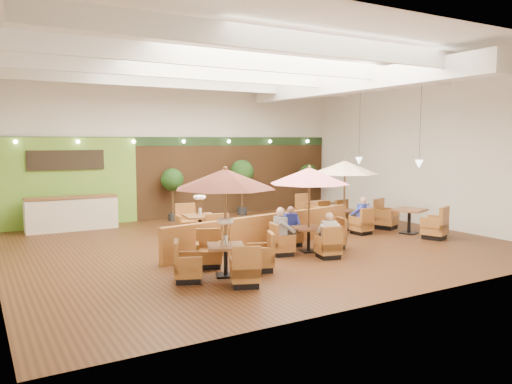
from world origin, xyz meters
TOP-DOWN VIEW (x-y plane):
  - room at (0.25, 1.22)m, footprint 14.04×14.00m
  - service_counter at (-4.40, 5.10)m, footprint 3.00×0.75m
  - booth_divider at (-0.00, -0.61)m, footprint 6.86×1.41m
  - table_0 at (-2.41, -2.81)m, footprint 2.63×2.63m
  - table_1 at (0.73, -1.71)m, footprint 2.44×2.44m
  - table_2 at (3.71, 0.42)m, footprint 2.34×2.42m
  - table_3 at (-1.32, 1.15)m, footprint 1.05×2.82m
  - table_4 at (5.22, -1.18)m, footprint 1.22×2.99m
  - table_5 at (4.22, 2.35)m, footprint 0.95×2.60m
  - topiary_0 at (-0.65, 5.30)m, footprint 0.87×0.87m
  - topiary_1 at (2.39, 5.30)m, footprint 0.99×0.99m
  - topiary_2 at (5.79, 5.30)m, footprint 0.87×0.87m
  - diner_0 at (0.73, -2.59)m, footprint 0.43×0.40m
  - diner_1 at (0.73, -0.83)m, footprint 0.39×0.36m
  - diner_2 at (-0.15, -1.71)m, footprint 0.39×0.45m
  - diner_3 at (3.77, -0.48)m, footprint 0.42×0.37m
  - diner_4 at (3.77, -0.48)m, footprint 0.37×0.30m

SIDE VIEW (x-z plane):
  - table_5 at x=4.22m, z-range -0.11..0.84m
  - table_4 at x=5.22m, z-range -0.12..0.92m
  - booth_divider at x=0.00m, z-range 0.00..0.96m
  - table_3 at x=-1.32m, z-range -0.29..1.30m
  - service_counter at x=-4.40m, z-range -0.01..1.17m
  - diner_1 at x=0.73m, z-range 0.37..1.08m
  - diner_4 at x=3.77m, z-range 0.37..1.10m
  - diner_0 at x=0.73m, z-range 0.36..1.13m
  - diner_3 at x=3.77m, z-range 0.36..1.15m
  - diner_2 at x=-0.15m, z-range 0.35..1.20m
  - topiary_2 at x=5.79m, z-range 0.49..2.52m
  - topiary_0 at x=-0.65m, z-range 0.50..2.52m
  - table_1 at x=0.73m, z-range 0.45..2.86m
  - topiary_1 at x=2.39m, z-range 0.56..2.85m
  - table_0 at x=-2.41m, z-range 0.45..2.98m
  - table_2 at x=3.71m, z-range 0.55..3.01m
  - room at x=0.25m, z-range 0.87..6.39m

